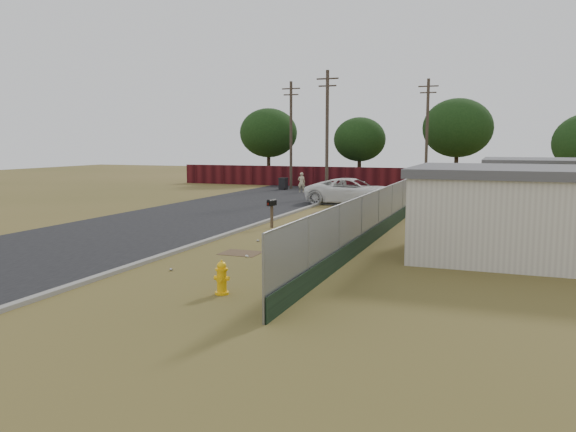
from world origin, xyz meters
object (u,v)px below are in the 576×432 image
at_px(fire_hydrant, 222,278).
at_px(pedestrian, 302,182).
at_px(trash_bin, 283,184).
at_px(mailbox, 272,205).
at_px(pickup_truck, 353,191).

xyz_separation_m(fire_hydrant, pedestrian, (-8.02, 28.92, 0.38)).
height_order(fire_hydrant, trash_bin, trash_bin).
height_order(fire_hydrant, mailbox, mailbox).
height_order(pickup_truck, pedestrian, pickup_truck).
xyz_separation_m(mailbox, trash_bin, (-7.16, 19.81, -0.53)).
bearing_deg(mailbox, pedestrian, 105.19).
bearing_deg(fire_hydrant, mailbox, 106.00).
xyz_separation_m(fire_hydrant, pickup_truck, (-2.14, 22.14, 0.41)).
distance_m(fire_hydrant, pedestrian, 30.02).
xyz_separation_m(pedestrian, trash_bin, (-2.32, 1.99, -0.29)).
bearing_deg(trash_bin, pickup_truck, -46.93).
xyz_separation_m(pickup_truck, pedestrian, (-5.88, 6.78, -0.03)).
relative_size(pickup_truck, trash_bin, 5.98).
height_order(pedestrian, trash_bin, pedestrian).
height_order(mailbox, pedestrian, pedestrian).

